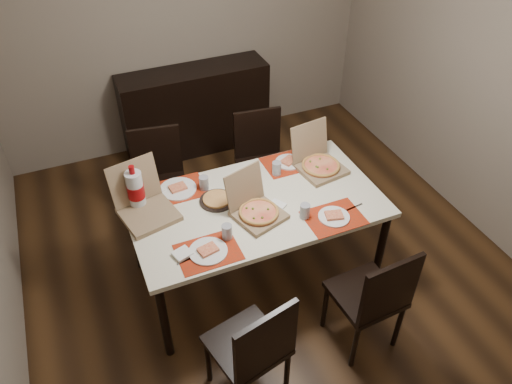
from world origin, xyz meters
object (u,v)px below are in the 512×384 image
sideboard (196,110)px  pizza_box_center (256,209)px  dining_table (256,210)px  soda_bottle (136,190)px  dip_bowl (251,188)px  chair_far_left (160,177)px  chair_near_left (254,348)px  chair_near_right (374,296)px  chair_far_right (261,158)px

sideboard → pizza_box_center: pizza_box_center is taller
dining_table → soda_bottle: size_ratio=5.06×
dip_bowl → sideboard: bearing=86.5°
chair_far_left → dip_bowl: 0.93m
sideboard → dip_bowl: size_ratio=13.57×
sideboard → chair_near_left: chair_near_left is taller
soda_bottle → pizza_box_center: bearing=-28.8°
chair_near_right → pizza_box_center: 0.97m
pizza_box_center → soda_bottle: soda_bottle is taller
chair_far_left → dining_table: bearing=-59.7°
chair_near_left → pizza_box_center: 0.95m
chair_near_left → chair_near_right: (0.86, 0.05, 0.00)m
pizza_box_center → chair_near_left: bearing=-113.8°
chair_near_right → chair_far_right: size_ratio=1.00×
sideboard → dip_bowl: bearing=-93.5°
chair_near_left → chair_far_right: size_ratio=1.00×
dining_table → chair_far_left: (-0.51, 0.87, -0.17)m
dip_bowl → dining_table: bearing=-99.6°
dining_table → chair_near_right: 1.02m
sideboard → chair_far_right: chair_far_right is taller
chair_near_left → chair_far_left: (-0.09, 1.82, 0.00)m
chair_far_right → soda_bottle: bearing=-156.4°
pizza_box_center → dip_bowl: (0.08, 0.27, -0.04)m
dip_bowl → soda_bottle: (-0.81, 0.13, 0.14)m
pizza_box_center → dip_bowl: size_ratio=3.81×
chair_near_right → chair_far_right: same height
pizza_box_center → dining_table: bearing=67.0°
dining_table → chair_near_left: 1.05m
pizza_box_center → soda_bottle: bearing=151.2°
sideboard → chair_near_left: (-0.55, -2.87, 0.06)m
chair_far_left → dip_bowl: size_ratio=8.41×
pizza_box_center → chair_far_right: bearing=64.6°
dining_table → chair_near_left: bearing=-113.7°
pizza_box_center → sideboard: bearing=84.8°
chair_near_right → pizza_box_center: (-0.50, 0.78, 0.29)m
sideboard → chair_near_left: bearing=-100.9°
pizza_box_center → dip_bowl: pizza_box_center is taller
chair_far_left → soda_bottle: size_ratio=2.61×
sideboard → chair_near_left: 2.93m
chair_near_right → soda_bottle: 1.75m
chair_near_left → pizza_box_center: bearing=66.2°
sideboard → pizza_box_center: 2.08m
dining_table → soda_bottle: soda_bottle is taller
sideboard → chair_near_left: size_ratio=1.61×
chair_far_left → pizza_box_center: bearing=-65.0°
dip_bowl → chair_near_right: bearing=-68.2°
dining_table → chair_far_left: 1.03m
chair_near_right → dip_bowl: bearing=111.8°
chair_far_right → soda_bottle: 1.34m
dining_table → dip_bowl: (0.03, 0.16, 0.08)m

